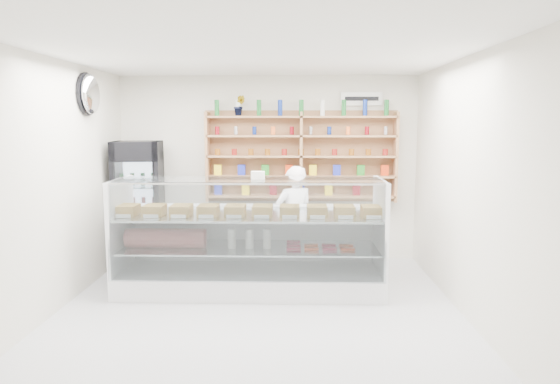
{
  "coord_description": "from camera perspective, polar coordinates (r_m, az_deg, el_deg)",
  "views": [
    {
      "loc": [
        0.38,
        -5.11,
        2.08
      ],
      "look_at": [
        0.22,
        0.9,
        1.26
      ],
      "focal_mm": 32.0,
      "sensor_mm": 36.0,
      "label": 1
    }
  ],
  "objects": [
    {
      "name": "shop_worker",
      "position": [
        6.85,
        1.63,
        -3.33
      ],
      "size": [
        0.65,
        0.55,
        1.52
      ],
      "primitive_type": "imported",
      "rotation": [
        0.0,
        0.0,
        3.54
      ],
      "color": "white",
      "rests_on": "floor"
    },
    {
      "name": "display_counter",
      "position": [
        6.29,
        -3.44,
        -7.87
      ],
      "size": [
        3.26,
        0.97,
        1.42
      ],
      "color": "white",
      "rests_on": "floor"
    },
    {
      "name": "wall_sign",
      "position": [
        7.66,
        9.3,
        10.47
      ],
      "size": [
        0.62,
        0.03,
        0.2
      ],
      "primitive_type": "cube",
      "color": "white",
      "rests_on": "back_wall"
    },
    {
      "name": "drinks_cooler",
      "position": [
        7.51,
        -15.81,
        -1.37
      ],
      "size": [
        0.74,
        0.72,
        1.83
      ],
      "rotation": [
        0.0,
        0.0,
        0.13
      ],
      "color": "black",
      "rests_on": "floor"
    },
    {
      "name": "security_mirror",
      "position": [
        6.81,
        -20.84,
        10.41
      ],
      "size": [
        0.15,
        0.5,
        0.5
      ],
      "primitive_type": "ellipsoid",
      "color": "silver",
      "rests_on": "left_wall"
    },
    {
      "name": "potted_plant",
      "position": [
        7.5,
        -4.67,
        9.81
      ],
      "size": [
        0.18,
        0.15,
        0.3
      ],
      "primitive_type": "imported",
      "rotation": [
        0.0,
        0.0,
        0.08
      ],
      "color": "#1E6626",
      "rests_on": "wall_shelving"
    },
    {
      "name": "room",
      "position": [
        5.17,
        -2.73,
        0.23
      ],
      "size": [
        5.0,
        5.0,
        5.0
      ],
      "color": "#B8B9BE",
      "rests_on": "ground"
    },
    {
      "name": "wall_shelving",
      "position": [
        7.47,
        2.42,
        4.07
      ],
      "size": [
        2.84,
        0.28,
        1.33
      ],
      "color": "#A4724D",
      "rests_on": "back_wall"
    }
  ]
}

